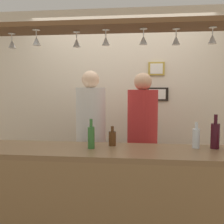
{
  "coord_description": "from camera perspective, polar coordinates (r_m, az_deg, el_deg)",
  "views": [
    {
      "loc": [
        0.3,
        -2.52,
        1.52
      ],
      "look_at": [
        0.0,
        0.1,
        1.27
      ],
      "focal_mm": 41.29,
      "sensor_mm": 36.0,
      "label": 1
    }
  ],
  "objects": [
    {
      "name": "hanging_wineglass_right",
      "position": [
        2.31,
        13.98,
        15.27
      ],
      "size": [
        0.07,
        0.07,
        0.13
      ],
      "color": "silver",
      "rests_on": "overhead_glass_rack"
    },
    {
      "name": "person_left_white_patterned_shirt",
      "position": [
        3.0,
        -4.69,
        -3.93
      ],
      "size": [
        0.34,
        0.34,
        1.71
      ],
      "color": "#2D334C",
      "rests_on": "ground_plane"
    },
    {
      "name": "picture_frame_upper_small",
      "position": [
        3.59,
        9.81,
        9.44
      ],
      "size": [
        0.22,
        0.02,
        0.18
      ],
      "color": "#B29338",
      "rests_on": "back_wall"
    },
    {
      "name": "bottle_soda_clear",
      "position": [
        2.39,
        18.11,
        -5.41
      ],
      "size": [
        0.06,
        0.06,
        0.23
      ],
      "color": "silver",
      "rests_on": "bar_counter"
    },
    {
      "name": "bottle_wine_dark_red",
      "position": [
        2.42,
        21.87,
        -4.78
      ],
      "size": [
        0.08,
        0.08,
        0.3
      ],
      "color": "#380F19",
      "rests_on": "bar_counter"
    },
    {
      "name": "bottle_beer_green_import",
      "position": [
        2.26,
        -4.63,
        -5.49
      ],
      "size": [
        0.06,
        0.06,
        0.26
      ],
      "color": "#336B2D",
      "rests_on": "bar_counter"
    },
    {
      "name": "overhead_glass_rack",
      "position": [
        2.3,
        -1.2,
        18.33
      ],
      "size": [
        2.2,
        0.36,
        0.04
      ],
      "primitive_type": "cube",
      "color": "brown"
    },
    {
      "name": "person_right_red_shirt",
      "position": [
        2.94,
        6.74,
        -4.48
      ],
      "size": [
        0.34,
        0.34,
        1.68
      ],
      "color": "#2D334C",
      "rests_on": "ground_plane"
    },
    {
      "name": "hanging_wineglass_center",
      "position": [
        2.28,
        -1.38,
        15.55
      ],
      "size": [
        0.07,
        0.07,
        0.13
      ],
      "color": "silver",
      "rests_on": "overhead_glass_rack"
    },
    {
      "name": "hanging_wineglass_center_left",
      "position": [
        2.39,
        -7.84,
        15.05
      ],
      "size": [
        0.07,
        0.07,
        0.13
      ],
      "color": "silver",
      "rests_on": "overhead_glass_rack"
    },
    {
      "name": "bar_counter",
      "position": [
        2.21,
        -1.87,
        -17.2
      ],
      "size": [
        2.7,
        0.55,
        0.99
      ],
      "color": "brown",
      "rests_on": "ground_plane"
    },
    {
      "name": "back_wall",
      "position": [
        3.64,
        1.8,
        1.94
      ],
      "size": [
        4.4,
        0.06,
        2.6
      ],
      "primitive_type": "cube",
      "color": "beige",
      "rests_on": "ground_plane"
    },
    {
      "name": "picture_frame_lower_pair",
      "position": [
        3.58,
        9.96,
        3.91
      ],
      "size": [
        0.3,
        0.02,
        0.18
      ],
      "color": "black",
      "rests_on": "back_wall"
    },
    {
      "name": "hanging_wineglass_left",
      "position": [
        2.37,
        -16.39,
        14.95
      ],
      "size": [
        0.07,
        0.07,
        0.13
      ],
      "color": "silver",
      "rests_on": "overhead_glass_rack"
    },
    {
      "name": "hanging_wineglass_far_right",
      "position": [
        2.34,
        21.34,
        14.93
      ],
      "size": [
        0.07,
        0.07,
        0.13
      ],
      "color": "silver",
      "rests_on": "overhead_glass_rack"
    },
    {
      "name": "bottle_beer_brown_stubby",
      "position": [
        2.37,
        0.07,
        -5.78
      ],
      "size": [
        0.07,
        0.07,
        0.18
      ],
      "color": "#512D14",
      "rests_on": "bar_counter"
    },
    {
      "name": "hanging_wineglass_center_right",
      "position": [
        2.26,
        6.98,
        15.64
      ],
      "size": [
        0.07,
        0.07,
        0.13
      ],
      "color": "silver",
      "rests_on": "overhead_glass_rack"
    },
    {
      "name": "hanging_wineglass_far_left",
      "position": [
        2.6,
        -21.25,
        13.94
      ],
      "size": [
        0.07,
        0.07,
        0.13
      ],
      "color": "silver",
      "rests_on": "overhead_glass_rack"
    }
  ]
}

